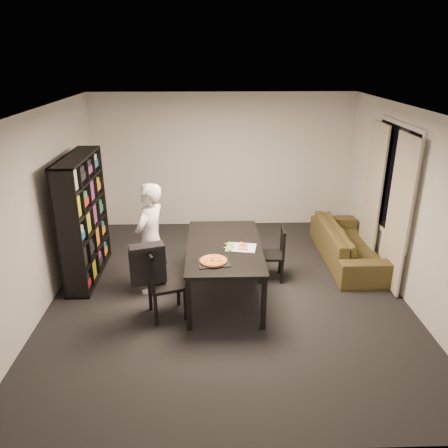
{
  "coord_description": "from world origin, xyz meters",
  "views": [
    {
      "loc": [
        -0.23,
        -5.58,
        3.28
      ],
      "look_at": [
        -0.06,
        0.06,
        1.05
      ],
      "focal_mm": 35.0,
      "sensor_mm": 36.0,
      "label": 1
    }
  ],
  "objects_px": {
    "chair_left": "(159,279)",
    "chair_right": "(276,250)",
    "pepperoni_pizza": "(213,261)",
    "dining_table": "(224,250)",
    "baking_tray": "(214,262)",
    "sofa": "(349,244)",
    "bookshelf": "(83,218)",
    "person": "(150,239)"
  },
  "relations": [
    {
      "from": "chair_left",
      "to": "chair_right",
      "type": "height_order",
      "value": "chair_left"
    },
    {
      "from": "chair_left",
      "to": "pepperoni_pizza",
      "type": "relative_size",
      "value": 2.79
    },
    {
      "from": "dining_table",
      "to": "baking_tray",
      "type": "height_order",
      "value": "baking_tray"
    },
    {
      "from": "chair_right",
      "to": "baking_tray",
      "type": "bearing_deg",
      "value": -41.51
    },
    {
      "from": "chair_left",
      "to": "sofa",
      "type": "distance_m",
      "value": 3.36
    },
    {
      "from": "bookshelf",
      "to": "chair_right",
      "type": "bearing_deg",
      "value": -4.05
    },
    {
      "from": "dining_table",
      "to": "sofa",
      "type": "xyz_separation_m",
      "value": [
        2.11,
        1.02,
        -0.4
      ]
    },
    {
      "from": "chair_left",
      "to": "pepperoni_pizza",
      "type": "bearing_deg",
      "value": -106.42
    },
    {
      "from": "bookshelf",
      "to": "baking_tray",
      "type": "xyz_separation_m",
      "value": [
        1.95,
        -1.18,
        -0.17
      ]
    },
    {
      "from": "chair_left",
      "to": "baking_tray",
      "type": "distance_m",
      "value": 0.74
    },
    {
      "from": "pepperoni_pizza",
      "to": "dining_table",
      "type": "bearing_deg",
      "value": 73.89
    },
    {
      "from": "pepperoni_pizza",
      "to": "person",
      "type": "bearing_deg",
      "value": 142.32
    },
    {
      "from": "bookshelf",
      "to": "person",
      "type": "height_order",
      "value": "bookshelf"
    },
    {
      "from": "chair_left",
      "to": "baking_tray",
      "type": "bearing_deg",
      "value": -106.7
    },
    {
      "from": "bookshelf",
      "to": "person",
      "type": "xyz_separation_m",
      "value": [
        1.06,
        -0.5,
        -0.13
      ]
    },
    {
      "from": "bookshelf",
      "to": "dining_table",
      "type": "height_order",
      "value": "bookshelf"
    },
    {
      "from": "person",
      "to": "pepperoni_pizza",
      "type": "relative_size",
      "value": 4.66
    },
    {
      "from": "baking_tray",
      "to": "dining_table",
      "type": "bearing_deg",
      "value": 74.08
    },
    {
      "from": "bookshelf",
      "to": "baking_tray",
      "type": "height_order",
      "value": "bookshelf"
    },
    {
      "from": "chair_right",
      "to": "person",
      "type": "distance_m",
      "value": 1.9
    },
    {
      "from": "chair_left",
      "to": "pepperoni_pizza",
      "type": "distance_m",
      "value": 0.74
    },
    {
      "from": "dining_table",
      "to": "pepperoni_pizza",
      "type": "height_order",
      "value": "pepperoni_pizza"
    },
    {
      "from": "bookshelf",
      "to": "sofa",
      "type": "distance_m",
      "value": 4.27
    },
    {
      "from": "pepperoni_pizza",
      "to": "sofa",
      "type": "relative_size",
      "value": 0.17
    },
    {
      "from": "pepperoni_pizza",
      "to": "sofa",
      "type": "xyz_separation_m",
      "value": [
        2.26,
        1.56,
        -0.49
      ]
    },
    {
      "from": "baking_tray",
      "to": "pepperoni_pizza",
      "type": "xyz_separation_m",
      "value": [
        -0.0,
        0.0,
        0.02
      ]
    },
    {
      "from": "bookshelf",
      "to": "chair_right",
      "type": "distance_m",
      "value": 2.95
    },
    {
      "from": "dining_table",
      "to": "person",
      "type": "xyz_separation_m",
      "value": [
        -1.04,
        0.15,
        0.11
      ]
    },
    {
      "from": "bookshelf",
      "to": "pepperoni_pizza",
      "type": "height_order",
      "value": "bookshelf"
    },
    {
      "from": "pepperoni_pizza",
      "to": "chair_left",
      "type": "bearing_deg",
      "value": -178.83
    },
    {
      "from": "dining_table",
      "to": "chair_left",
      "type": "distance_m",
      "value": 1.03
    },
    {
      "from": "baking_tray",
      "to": "pepperoni_pizza",
      "type": "distance_m",
      "value": 0.02
    },
    {
      "from": "dining_table",
      "to": "chair_right",
      "type": "xyz_separation_m",
      "value": [
        0.8,
        0.44,
        -0.23
      ]
    },
    {
      "from": "bookshelf",
      "to": "pepperoni_pizza",
      "type": "distance_m",
      "value": 2.28
    },
    {
      "from": "chair_right",
      "to": "baking_tray",
      "type": "xyz_separation_m",
      "value": [
        -0.96,
        -0.98,
        0.3
      ]
    },
    {
      "from": "bookshelf",
      "to": "sofa",
      "type": "height_order",
      "value": "bookshelf"
    },
    {
      "from": "dining_table",
      "to": "baking_tray",
      "type": "relative_size",
      "value": 4.64
    },
    {
      "from": "pepperoni_pizza",
      "to": "bookshelf",
      "type": "bearing_deg",
      "value": 148.76
    },
    {
      "from": "dining_table",
      "to": "chair_left",
      "type": "xyz_separation_m",
      "value": [
        -0.86,
        -0.55,
        -0.15
      ]
    },
    {
      "from": "chair_left",
      "to": "person",
      "type": "relative_size",
      "value": 0.6
    },
    {
      "from": "person",
      "to": "baking_tray",
      "type": "bearing_deg",
      "value": 76.99
    },
    {
      "from": "dining_table",
      "to": "chair_right",
      "type": "relative_size",
      "value": 2.23
    }
  ]
}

